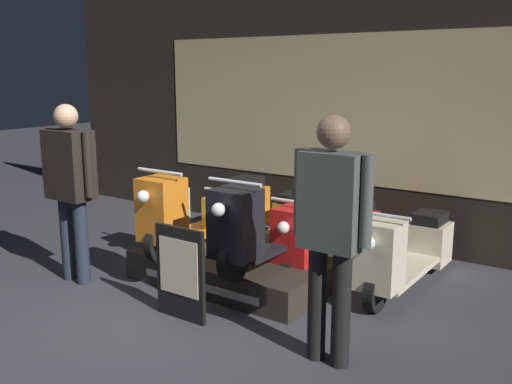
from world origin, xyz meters
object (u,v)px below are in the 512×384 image
Objects in this scene: scooter_display_left at (208,211)px; scooter_display_right at (278,223)px; scooter_backrow_3 at (406,252)px; price_sign_board at (180,273)px; person_right_browsing at (331,222)px; scooter_backrow_0 at (207,215)px; scooter_backrow_2 at (329,237)px; scooter_backrow_1 at (263,225)px; person_left_browsing at (70,178)px.

scooter_display_right is (0.83, 0.00, 0.00)m from scooter_display_left.
scooter_display_right reaches higher than scooter_backrow_3.
price_sign_board is (-1.24, -1.71, 0.04)m from scooter_backrow_3.
scooter_backrow_0 is at bearing 146.24° from person_right_browsing.
scooter_backrow_2 is (0.17, 0.68, -0.27)m from scooter_display_right.
scooter_backrow_3 is at bearing 0.00° from scooter_backrow_2.
scooter_backrow_1 is 2.44m from person_right_browsing.
price_sign_board is at bearing -55.99° from scooter_backrow_0.
scooter_display_left reaches higher than scooter_backrow_0.
scooter_display_right is at bearing -104.11° from scooter_backrow_2.
scooter_backrow_2 is at bearing 180.00° from scooter_backrow_3.
scooter_backrow_3 is at bearing 35.13° from scooter_display_right.
scooter_display_left is 0.95m from scooter_backrow_0.
scooter_backrow_2 is 1.00× the size of scooter_backrow_3.
scooter_backrow_3 is 3.20m from person_left_browsing.
scooter_display_right is 1.04× the size of person_right_browsing.
scooter_backrow_1 and scooter_backrow_2 have the same top height.
person_left_browsing is (-0.26, -1.65, 0.67)m from scooter_backrow_0.
scooter_backrow_1 is at bearing 0.00° from scooter_backrow_0.
scooter_backrow_3 is 1.04× the size of person_right_browsing.
person_right_browsing is at bearing -44.68° from scooter_backrow_1.
scooter_display_right is at bearing 29.81° from person_left_browsing.
scooter_backrow_1 is at bearing 180.00° from scooter_backrow_3.
scooter_display_left is at bearing 118.68° from price_sign_board.
scooter_display_left is 1.20m from price_sign_board.
scooter_display_right reaches higher than scooter_backrow_2.
scooter_backrow_2 is 0.80m from scooter_backrow_3.
scooter_display_right is 1.61m from scooter_backrow_0.
scooter_display_left is 1.00× the size of scooter_backrow_3.
person_right_browsing reaches higher than scooter_display_left.
scooter_backrow_3 reaches higher than price_sign_board.
scooter_backrow_1 is 2.29× the size of price_sign_board.
scooter_backrow_0 is (-0.59, 0.68, -0.27)m from scooter_display_left.
scooter_backrow_2 is 1.05× the size of person_left_browsing.
scooter_display_right is 0.76m from scooter_backrow_2.
scooter_backrow_0 is 0.80m from scooter_backrow_1.
scooter_backrow_0 is (-1.43, 0.68, -0.27)m from scooter_display_right.
scooter_display_left is at bearing 48.60° from person_left_browsing.
scooter_backrow_2 reaches higher than price_sign_board.
scooter_display_right is 1.22m from scooter_backrow_3.
person_right_browsing reaches higher than price_sign_board.
scooter_backrow_2 is 1.77m from price_sign_board.
person_left_browsing is 0.99× the size of person_right_browsing.
scooter_backrow_0 is at bearing 124.01° from price_sign_board.
price_sign_board is at bearing -78.24° from scooter_backrow_1.
person_right_browsing is at bearing -33.76° from scooter_backrow_0.
scooter_display_left is 2.29× the size of price_sign_board.
person_right_browsing reaches higher than scooter_backrow_2.
scooter_display_right is 1.00× the size of scooter_backrow_2.
scooter_backrow_1 is at bearing 180.00° from scooter_backrow_2.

